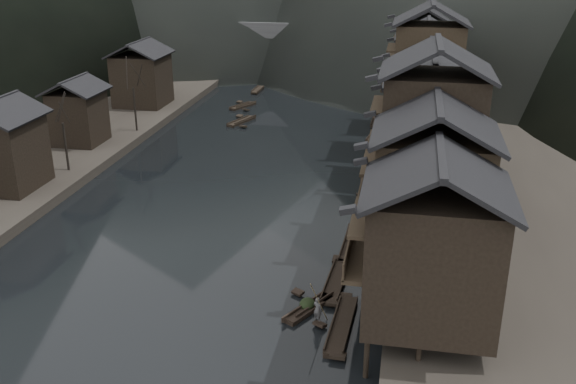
# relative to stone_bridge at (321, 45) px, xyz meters

# --- Properties ---
(water) EXTENTS (300.00, 300.00, 0.00)m
(water) POSITION_rel_stone_bridge_xyz_m (0.00, -72.00, -5.11)
(water) COLOR black
(water) RESTS_ON ground
(right_bank) EXTENTS (40.00, 200.00, 1.80)m
(right_bank) POSITION_rel_stone_bridge_xyz_m (35.00, -32.00, -4.21)
(right_bank) COLOR #2D2823
(right_bank) RESTS_ON ground
(left_bank) EXTENTS (40.00, 200.00, 1.20)m
(left_bank) POSITION_rel_stone_bridge_xyz_m (-35.00, -32.00, -4.51)
(left_bank) COLOR #2D2823
(left_bank) RESTS_ON ground
(stilt_houses) EXTENTS (9.00, 67.60, 16.58)m
(stilt_houses) POSITION_rel_stone_bridge_xyz_m (17.28, -52.53, 3.86)
(stilt_houses) COLOR black
(stilt_houses) RESTS_ON ground
(left_houses) EXTENTS (8.10, 53.20, 8.73)m
(left_houses) POSITION_rel_stone_bridge_xyz_m (-20.50, -51.88, 0.55)
(left_houses) COLOR black
(left_houses) RESTS_ON left_bank
(bare_trees) EXTENTS (3.89, 42.57, 7.77)m
(bare_trees) POSITION_rel_stone_bridge_xyz_m (-17.00, -63.40, 1.59)
(bare_trees) COLOR black
(bare_trees) RESTS_ON left_bank
(moored_sampans) EXTENTS (3.08, 73.09, 0.47)m
(moored_sampans) POSITION_rel_stone_bridge_xyz_m (12.20, -43.91, -4.91)
(moored_sampans) COLOR black
(moored_sampans) RESTS_ON water
(midriver_boats) EXTENTS (4.79, 23.52, 0.44)m
(midriver_boats) POSITION_rel_stone_bridge_xyz_m (-7.01, -24.94, -4.91)
(midriver_boats) COLOR black
(midriver_boats) RESTS_ON water
(stone_bridge) EXTENTS (40.00, 6.00, 9.00)m
(stone_bridge) POSITION_rel_stone_bridge_xyz_m (0.00, 0.00, 0.00)
(stone_bridge) COLOR #4C4C4F
(stone_bridge) RESTS_ON ground
(hero_sampan) EXTENTS (2.96, 4.39, 0.43)m
(hero_sampan) POSITION_rel_stone_bridge_xyz_m (10.03, -76.31, -4.91)
(hero_sampan) COLOR black
(hero_sampan) RESTS_ON water
(cargo_heap) EXTENTS (1.01, 1.33, 0.61)m
(cargo_heap) POSITION_rel_stone_bridge_xyz_m (9.93, -76.13, -4.37)
(cargo_heap) COLOR black
(cargo_heap) RESTS_ON hero_sampan
(boatman) EXTENTS (0.73, 0.64, 1.68)m
(boatman) POSITION_rel_stone_bridge_xyz_m (10.83, -77.71, -3.84)
(boatman) COLOR #575759
(boatman) RESTS_ON hero_sampan
(bamboo_pole) EXTENTS (1.17, 1.83, 4.04)m
(bamboo_pole) POSITION_rel_stone_bridge_xyz_m (11.03, -77.71, -0.97)
(bamboo_pole) COLOR #8C7A51
(bamboo_pole) RESTS_ON boatman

